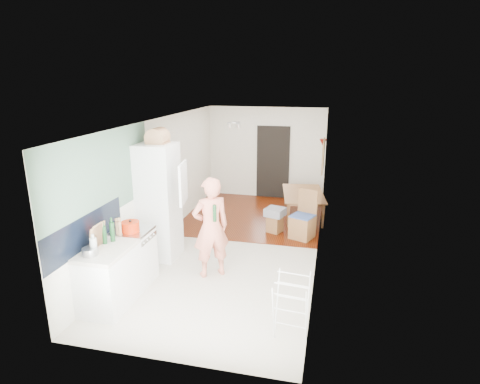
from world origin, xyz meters
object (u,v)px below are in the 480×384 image
at_px(person, 211,219).
at_px(dining_chair, 303,215).
at_px(dining_table, 304,207).
at_px(drying_rack, 291,307).
at_px(stool, 275,224).

relative_size(person, dining_chair, 1.98).
xyz_separation_m(dining_table, drying_rack, (0.19, -4.73, 0.17)).
height_order(person, drying_rack, person).
relative_size(dining_chair, drying_rack, 1.23).
height_order(dining_table, stool, dining_table).
bearing_deg(person, dining_table, -146.24).
relative_size(person, dining_table, 1.43).
xyz_separation_m(dining_table, dining_chair, (0.07, -1.38, 0.26)).
bearing_deg(drying_rack, dining_table, 98.92).
xyz_separation_m(stool, drying_rack, (0.73, -3.55, 0.23)).
relative_size(dining_table, drying_rack, 1.70).
height_order(dining_table, dining_chair, dining_chair).
bearing_deg(stool, dining_table, 65.42).
bearing_deg(dining_chair, stool, -176.09).
height_order(stool, drying_rack, drying_rack).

